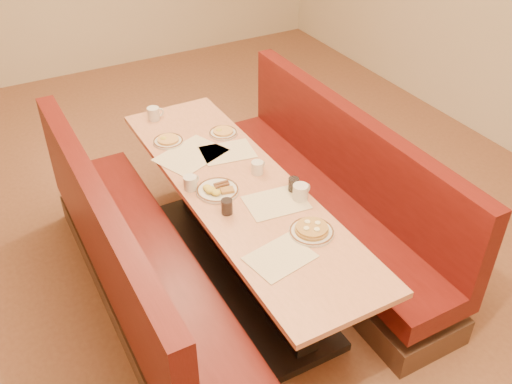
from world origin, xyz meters
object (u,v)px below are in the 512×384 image
diner_table (240,232)px  coffee_mug_c (258,167)px  eggs_plate (217,190)px  booth_right (329,202)px  booth_left (136,269)px  soda_tumbler_near (227,207)px  coffee_mug_d (154,113)px  coffee_mug_b (191,182)px  soda_tumbler_mid (294,185)px  coffee_mug_a (301,192)px  pancake_plate (312,230)px

diner_table → coffee_mug_c: coffee_mug_c is taller
eggs_plate → booth_right: bearing=-0.8°
booth_left → soda_tumbler_near: booth_left is taller
eggs_plate → soda_tumbler_near: size_ratio=2.83×
coffee_mug_d → coffee_mug_b: bearing=-96.8°
diner_table → soda_tumbler_near: size_ratio=26.12×
booth_right → coffee_mug_b: booth_right is taller
booth_right → soda_tumbler_mid: bearing=-155.5°
booth_left → coffee_mug_d: size_ratio=19.06×
coffee_mug_a → booth_right: bearing=17.7°
diner_table → pancake_plate: size_ratio=9.63×
coffee_mug_d → booth_right: bearing=-50.8°
coffee_mug_d → soda_tumbler_mid: (0.44, -1.31, -0.01)m
booth_right → coffee_mug_c: 0.71m
coffee_mug_d → diner_table: bearing=-81.6°
booth_left → coffee_mug_d: bearing=62.4°
coffee_mug_a → soda_tumbler_mid: coffee_mug_a is taller
diner_table → booth_right: (0.73, 0.00, -0.01)m
pancake_plate → eggs_plate: bearing=115.7°
coffee_mug_b → coffee_mug_d: (0.12, 0.98, 0.00)m
coffee_mug_a → soda_tumbler_mid: bearing=70.4°
coffee_mug_c → soda_tumbler_mid: size_ratio=1.20×
eggs_plate → coffee_mug_d: coffee_mug_d is taller
pancake_plate → coffee_mug_b: bearing=120.3°
pancake_plate → soda_tumbler_near: size_ratio=2.71×
diner_table → coffee_mug_c: (0.18, 0.08, 0.42)m
pancake_plate → soda_tumbler_near: soda_tumbler_near is taller
diner_table → pancake_plate: pancake_plate is taller
diner_table → booth_left: (-0.73, 0.00, -0.01)m
booth_left → coffee_mug_c: size_ratio=22.37×
eggs_plate → coffee_mug_b: size_ratio=2.31×
diner_table → coffee_mug_d: 1.19m
soda_tumbler_mid → coffee_mug_d: bearing=108.5°
coffee_mug_c → soda_tumbler_mid: (0.10, -0.29, 0.00)m
coffee_mug_d → soda_tumbler_mid: 1.38m
coffee_mug_b → soda_tumbler_near: (0.09, -0.34, 0.00)m
coffee_mug_c → soda_tumbler_near: bearing=-161.4°
coffee_mug_a → coffee_mug_b: bearing=126.7°
booth_left → diner_table: bearing=0.0°
coffee_mug_c → coffee_mug_a: bearing=-95.8°
soda_tumbler_near → booth_left: bearing=158.8°
booth_left → soda_tumbler_near: size_ratio=26.12×
diner_table → coffee_mug_a: (0.27, -0.30, 0.43)m
coffee_mug_c → pancake_plate: bearing=-111.9°
diner_table → coffee_mug_a: coffee_mug_a is taller
booth_right → coffee_mug_b: bearing=172.9°
coffee_mug_b → soda_tumbler_mid: bearing=-53.5°
booth_left → pancake_plate: size_ratio=9.63×
coffee_mug_c → coffee_mug_b: bearing=154.6°
pancake_plate → coffee_mug_c: bearing=87.7°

